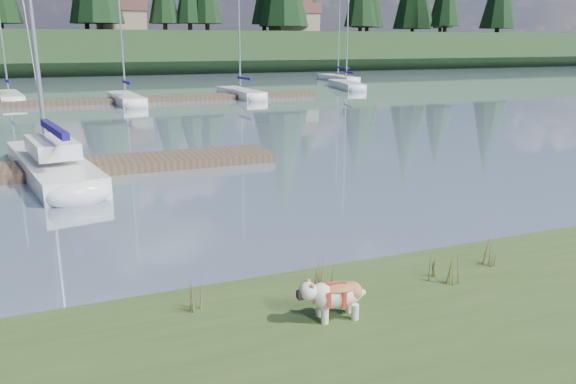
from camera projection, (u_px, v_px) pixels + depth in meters
name	position (u px, v px, depth m)	size (l,w,h in m)	color
ground	(101.00, 103.00, 37.07)	(200.00, 200.00, 0.00)	gray
ridge	(75.00, 53.00, 74.94)	(200.00, 20.00, 5.00)	#1D3118
bulldog	(336.00, 294.00, 7.41)	(0.94, 0.45, 0.56)	silver
sailboat_main	(48.00, 158.00, 17.38)	(3.03, 8.37, 11.88)	white
dock_near	(14.00, 172.00, 16.78)	(16.00, 2.00, 0.30)	#4C3D2C
dock_far	(132.00, 100.00, 37.76)	(26.00, 2.20, 0.30)	#4C3D2C
sailboat_bg_1	(8.00, 96.00, 38.54)	(2.42, 7.25, 10.73)	white
sailboat_bg_2	(124.00, 97.00, 37.45)	(1.93, 7.49, 11.19)	white
sailboat_bg_3	(237.00, 92.00, 41.56)	(1.85, 7.63, 11.17)	white
sailboat_bg_4	(344.00, 84.00, 49.22)	(3.13, 7.93, 11.50)	white
sailboat_bg_5	(335.00, 77.00, 58.29)	(1.83, 8.00, 11.37)	white
weed_0	(326.00, 282.00, 8.00)	(0.17, 0.14, 0.62)	#475B23
weed_1	(321.00, 275.00, 8.41)	(0.17, 0.14, 0.45)	#475B23
weed_2	(452.00, 269.00, 8.51)	(0.17, 0.14, 0.54)	#475B23
weed_3	(195.00, 293.00, 7.63)	(0.17, 0.14, 0.63)	#475B23
weed_4	(432.00, 266.00, 8.69)	(0.17, 0.14, 0.51)	#475B23
weed_5	(490.00, 253.00, 9.20)	(0.17, 0.14, 0.52)	#475B23
mud_lip	(254.00, 297.00, 8.76)	(60.00, 0.50, 0.14)	#33281C
house_1	(121.00, 15.00, 74.07)	(6.30, 5.30, 4.65)	gray
house_2	(294.00, 17.00, 80.95)	(6.30, 5.30, 4.65)	gray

